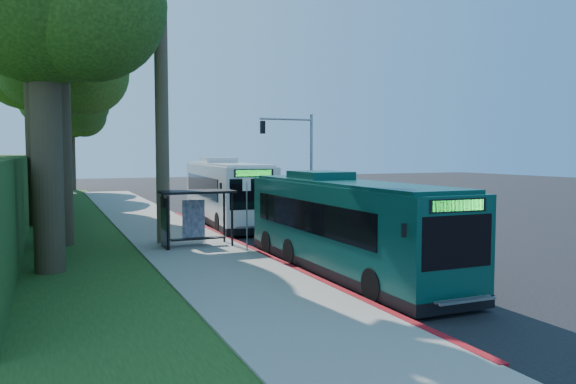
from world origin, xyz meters
name	(u,v)px	position (x,y,z in m)	size (l,w,h in m)	color
ground	(311,231)	(0.00, 0.00, 0.00)	(140.00, 140.00, 0.00)	black
sidewalk	(176,238)	(-7.30, 0.00, 0.06)	(4.50, 70.00, 0.12)	gray
red_curb	(248,247)	(-5.00, -4.00, 0.07)	(0.25, 30.00, 0.13)	maroon
grass_verge	(49,232)	(-13.00, 5.00, 0.03)	(8.00, 70.00, 0.06)	#234719
bus_shelter	(191,208)	(-7.26, -2.86, 1.81)	(3.20, 1.51, 2.55)	black
stop_sign_pole	(247,204)	(-5.40, -5.00, 2.08)	(0.35, 0.06, 3.17)	gray
traffic_signal_pole	(299,150)	(3.78, 10.00, 4.42)	(4.10, 0.30, 7.00)	gray
tree_1	(35,0)	(-13.37, 7.98, 12.73)	(10.50, 10.00, 18.26)	#382B1E
tree_2	(61,64)	(-11.89, 15.98, 10.48)	(8.82, 8.40, 15.12)	#382B1E
tree_3	(32,58)	(-13.88, 23.98, 11.98)	(10.08, 9.60, 17.28)	#382B1E
tree_4	(63,96)	(-11.40, 31.98, 9.73)	(8.40, 8.00, 14.14)	#382B1E
tree_5	(70,110)	(-10.41, 39.99, 8.96)	(7.35, 7.00, 12.86)	#382B1E
white_bus	(225,191)	(-3.13, 5.49, 1.91)	(3.90, 13.31, 3.91)	silver
teal_bus	(343,224)	(-3.51, -9.86, 1.71)	(2.56, 11.77, 3.51)	#0A3932
pickup	(321,209)	(2.01, 2.82, 0.82)	(2.73, 5.92, 1.65)	silver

